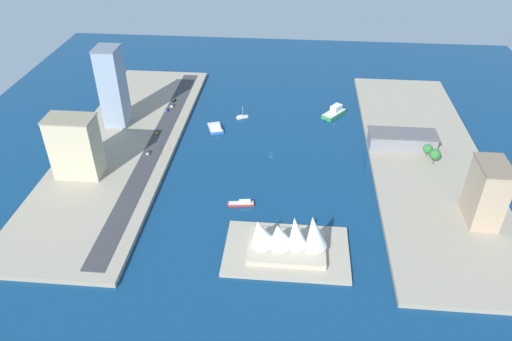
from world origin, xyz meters
The scene contains 21 objects.
ground_plane centered at (0.00, 0.00, 0.00)m, with size 440.00×440.00×0.00m, color navy.
quay_west centered at (-97.72, 0.00, 1.39)m, with size 70.00×240.00×2.78m, color #9E937F.
quay_east centered at (97.72, 0.00, 1.39)m, with size 70.00×240.00×2.78m, color #9E937F.
peninsula_point centered at (-13.32, 90.17, 1.00)m, with size 60.83×38.28×2.00m, color #A89E89.
road_strip centered at (75.49, 0.00, 2.85)m, with size 11.89×228.00×0.15m, color #38383D.
tugboat_red centered at (12.81, 54.73, 1.12)m, with size 15.43×5.41×3.13m.
sailboat_small_white centered at (24.09, -46.64, 0.96)m, with size 9.11×6.38×9.47m.
ferry_green_doubledeck centered at (-43.07, -57.00, 2.49)m, with size 19.00×21.42×7.37m.
catamaran_blue centered at (40.80, -27.78, 1.40)m, with size 13.50×17.16×3.99m.
apartment_midrise_tan centered at (-112.90, 58.62, 19.76)m, with size 15.08×23.16×33.91m.
tower_tall_glass centered at (109.17, -26.71, 30.23)m, with size 15.39×17.69×54.85m.
warehouse_low_gray centered at (-83.69, -11.29, 8.01)m, with size 43.47×16.42×10.40m.
office_block_beige centered at (111.15, 36.78, 21.61)m, with size 27.48×16.28×37.61m.
taxi_yellow_cab centered at (78.58, -15.59, 3.68)m, with size 1.93×4.84×1.56m.
sedan_silver centered at (77.47, 11.31, 3.73)m, with size 1.77×4.78×1.67m.
hatchback_blue centered at (79.99, -47.51, 3.63)m, with size 1.96×4.77×1.40m.
suv_black centered at (78.47, -63.94, 3.71)m, with size 1.97×4.42×1.58m.
van_white centered at (77.65, -55.11, 3.75)m, with size 2.04×4.99×1.69m.
traffic_light_waterfront centered at (68.48, 12.06, 7.12)m, with size 0.36×0.36×6.50m.
opera_landmark centered at (-13.02, 90.17, 10.25)m, with size 39.90×25.22×22.31m.
park_tree_cluster centered at (-99.45, 3.91, 9.05)m, with size 8.27×15.76×10.42m.
Camera 1 is at (-13.78, 264.06, 166.96)m, focal length 33.90 mm.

